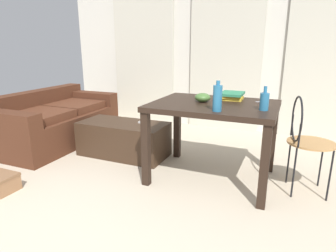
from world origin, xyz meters
TOP-DOWN VIEW (x-y plane):
  - ground_plane at (0.00, 1.40)m, footprint 8.62×8.62m
  - wall_back at (0.00, 3.59)m, footprint 5.53×0.10m
  - curtains at (0.00, 3.51)m, footprint 3.94×0.03m
  - couch at (-1.96, 1.89)m, footprint 0.92×1.73m
  - coffee_table at (-0.82, 1.84)m, footprint 1.06×0.51m
  - craft_table at (0.33, 1.64)m, footprint 1.17×0.90m
  - wire_chair at (1.15, 1.69)m, footprint 0.41×0.43m
  - bottle_near at (0.80, 1.50)m, footprint 0.08×0.08m
  - bottle_far at (0.45, 1.31)m, footprint 0.08×0.08m
  - bowl at (0.21, 1.67)m, footprint 0.15×0.15m
  - book_stack at (0.45, 1.91)m, footprint 0.23×0.28m
  - scissors at (0.74, 1.90)m, footprint 0.09×0.09m
  - tv_remote_primary at (-0.62, 1.95)m, footprint 0.04×0.14m
  - shoebox at (-1.38, 0.58)m, footprint 0.29×0.24m

SIDE VIEW (x-z plane):
  - ground_plane at x=0.00m, z-range 0.00..0.00m
  - shoebox at x=-1.38m, z-range 0.00..0.16m
  - coffee_table at x=-0.82m, z-range 0.00..0.41m
  - couch at x=-1.96m, z-range -0.06..0.64m
  - tv_remote_primary at x=-0.62m, z-range 0.41..0.43m
  - wire_chair at x=1.15m, z-range 0.11..1.00m
  - craft_table at x=0.33m, z-range 0.28..1.05m
  - scissors at x=0.74m, z-range 0.77..0.78m
  - book_stack at x=0.45m, z-range 0.78..0.85m
  - bowl at x=0.21m, z-range 0.77..0.86m
  - bottle_near at x=0.80m, z-range 0.75..0.95m
  - bottle_far at x=0.45m, z-range 0.76..1.01m
  - curtains at x=0.00m, z-range 0.00..2.27m
  - wall_back at x=0.00m, z-range 0.00..2.58m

